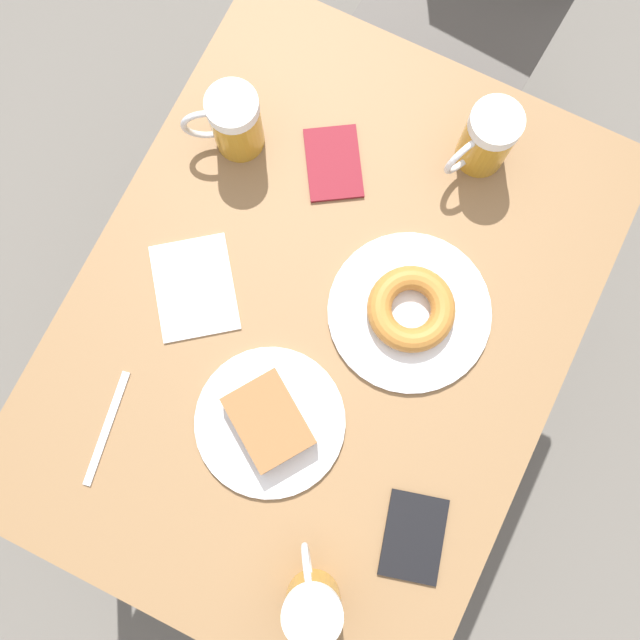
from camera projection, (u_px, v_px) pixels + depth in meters
name	position (u px, v px, depth m)	size (l,w,h in m)	color
ground_plane	(320.00, 373.00, 1.87)	(8.00, 8.00, 0.00)	#666059
table	(320.00, 330.00, 1.19)	(0.76, 1.01, 0.76)	olive
plate_with_cake	(268.00, 421.00, 1.08)	(0.23, 0.23, 0.05)	silver
plate_with_donut	(410.00, 310.00, 1.11)	(0.26, 0.26, 0.05)	silver
beer_mug_left	(486.00, 139.00, 1.11)	(0.08, 0.12, 0.13)	#C68C23
beer_mug_center	(312.00, 604.00, 0.99)	(0.09, 0.12, 0.13)	#C68C23
beer_mug_right	(234.00, 122.00, 1.11)	(0.12, 0.09, 0.13)	#C68C23
napkin_folded	(195.00, 288.00, 1.13)	(0.19, 0.20, 0.00)	white
fork	(107.00, 428.00, 1.09)	(0.04, 0.18, 0.00)	silver
passport_near_edge	(333.00, 163.00, 1.17)	(0.14, 0.15, 0.01)	maroon
passport_far_edge	(414.00, 537.00, 1.06)	(0.12, 0.14, 0.01)	black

